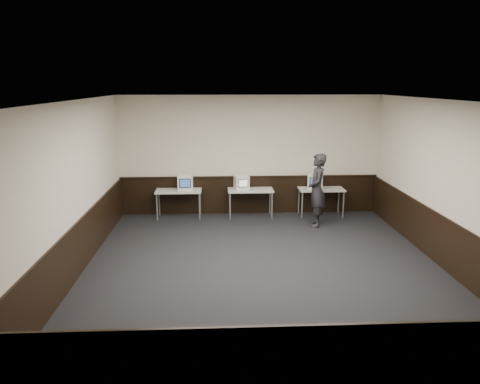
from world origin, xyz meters
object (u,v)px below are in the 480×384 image
emac_center (241,182)px  person (317,190)px  desk_right (321,191)px  desk_center (250,192)px  emac_left (185,182)px  emac_right (315,181)px  desk_left (179,193)px

emac_center → person: (1.82, -0.94, -0.02)m
desk_right → emac_center: bearing=178.8°
desk_center → emac_center: 0.35m
emac_left → emac_right: emac_left is taller
desk_right → emac_left: (-3.62, 0.03, 0.27)m
desk_center → emac_right: 1.75m
emac_left → emac_center: (1.48, 0.02, -0.02)m
emac_right → person: 0.94m
desk_left → emac_left: bearing=8.5°
desk_left → desk_center: 1.90m
emac_center → emac_right: size_ratio=0.93×
desk_right → emac_left: bearing=179.6°
desk_center → emac_center: (-0.24, 0.04, 0.25)m
desk_right → person: person is taller
desk_left → desk_right: (3.80, 0.00, 0.00)m
emac_center → person: person is taller
desk_left → emac_center: emac_center is taller
desk_left → person: 3.61m
emac_left → emac_right: bearing=-2.1°
desk_left → emac_center: size_ratio=2.71×
desk_center → emac_right: emac_right is taller
desk_center → emac_right: (1.73, 0.03, 0.27)m
desk_left → emac_right: (3.63, 0.03, 0.27)m
person → desk_right: bearing=168.9°
desk_right → emac_center: (-2.14, 0.04, 0.25)m
emac_left → emac_center: 1.48m
desk_right → emac_center: 2.15m
person → emac_center: bearing=-109.2°
desk_left → desk_right: 3.80m
emac_right → desk_left: bearing=-169.9°
desk_center → person: bearing=-29.6°
desk_left → person: size_ratio=0.66×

